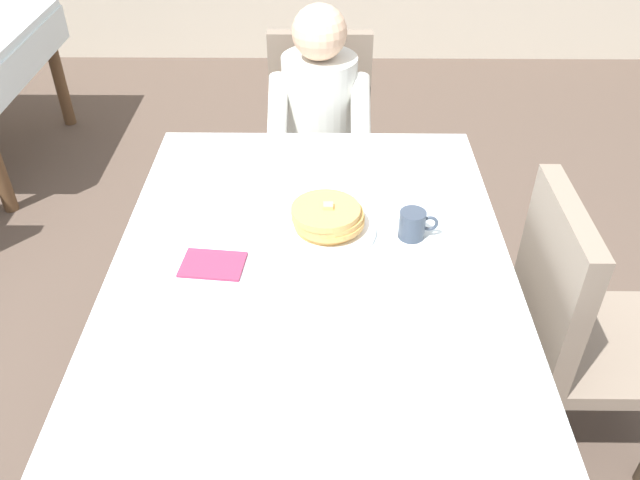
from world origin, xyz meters
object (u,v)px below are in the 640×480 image
object	(u,v)px
cup_coffee	(413,225)
spoon_near_edge	(313,301)
plate_breakfast	(328,230)
chair_right_side	(575,321)
diner_person	(319,118)
syrup_pitcher	(236,184)
knife_right_of_plate	(394,236)
breakfast_stack	(327,217)
fork_left_of_plate	(262,235)
dining_table_main	(312,289)
chair_diner	(320,130)

from	to	relation	value
cup_coffee	spoon_near_edge	distance (m)	0.40
plate_breakfast	cup_coffee	bearing A→B (deg)	-4.28
chair_right_side	diner_person	bearing A→B (deg)	-143.14
syrup_pitcher	knife_right_of_plate	xyz separation A→B (m)	(0.48, -0.22, -0.04)
chair_right_side	breakfast_stack	size ratio (longest dim) A/B	4.39
chair_right_side	fork_left_of_plate	size ratio (longest dim) A/B	5.17
chair_right_side	plate_breakfast	bearing A→B (deg)	-101.42
dining_table_main	chair_right_side	world-z (taller)	chair_right_side
dining_table_main	fork_left_of_plate	xyz separation A→B (m)	(-0.15, 0.13, 0.09)
syrup_pitcher	cup_coffee	bearing A→B (deg)	-22.27
dining_table_main	knife_right_of_plate	xyz separation A→B (m)	(0.23, 0.13, 0.09)
cup_coffee	knife_right_of_plate	world-z (taller)	cup_coffee
dining_table_main	fork_left_of_plate	size ratio (longest dim) A/B	8.47
plate_breakfast	knife_right_of_plate	size ratio (longest dim) A/B	1.40
fork_left_of_plate	spoon_near_edge	distance (m)	0.31
syrup_pitcher	spoon_near_edge	world-z (taller)	syrup_pitcher
knife_right_of_plate	cup_coffee	bearing A→B (deg)	-84.63
chair_right_side	knife_right_of_plate	distance (m)	0.59
breakfast_stack	cup_coffee	bearing A→B (deg)	-4.99
fork_left_of_plate	breakfast_stack	bearing A→B (deg)	-81.44
chair_diner	diner_person	bearing A→B (deg)	90.00
chair_diner	cup_coffee	world-z (taller)	chair_diner
diner_person	spoon_near_edge	distance (m)	1.16
diner_person	breakfast_stack	bearing A→B (deg)	92.09
syrup_pitcher	fork_left_of_plate	distance (m)	0.24
breakfast_stack	knife_right_of_plate	xyz separation A→B (m)	(0.19, -0.02, -0.05)
spoon_near_edge	fork_left_of_plate	bearing A→B (deg)	121.14
knife_right_of_plate	spoon_near_edge	size ratio (longest dim) A/B	1.33
diner_person	fork_left_of_plate	distance (m)	0.90
breakfast_stack	syrup_pitcher	bearing A→B (deg)	145.58
syrup_pitcher	knife_right_of_plate	bearing A→B (deg)	-24.61
syrup_pitcher	knife_right_of_plate	distance (m)	0.53
breakfast_stack	syrup_pitcher	xyz separation A→B (m)	(-0.29, 0.20, -0.02)
cup_coffee	syrup_pitcher	xyz separation A→B (m)	(-0.53, 0.22, -0.01)
breakfast_stack	cup_coffee	distance (m)	0.25
chair_diner	cup_coffee	xyz separation A→B (m)	(0.28, -1.04, 0.25)
knife_right_of_plate	spoon_near_edge	bearing A→B (deg)	143.63
diner_person	knife_right_of_plate	bearing A→B (deg)	104.17
dining_table_main	breakfast_stack	xyz separation A→B (m)	(0.04, 0.15, 0.14)
fork_left_of_plate	knife_right_of_plate	bearing A→B (deg)	-88.50
breakfast_stack	knife_right_of_plate	world-z (taller)	breakfast_stack
dining_table_main	diner_person	size ratio (longest dim) A/B	1.36
fork_left_of_plate	knife_right_of_plate	distance (m)	0.38
plate_breakfast	fork_left_of_plate	world-z (taller)	plate_breakfast
dining_table_main	fork_left_of_plate	world-z (taller)	fork_left_of_plate
fork_left_of_plate	spoon_near_edge	size ratio (longest dim) A/B	1.20
chair_diner	syrup_pitcher	distance (m)	0.90
dining_table_main	diner_person	distance (m)	1.01
chair_diner	syrup_pitcher	bearing A→B (deg)	72.85
breakfast_stack	knife_right_of_plate	bearing A→B (deg)	-6.88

